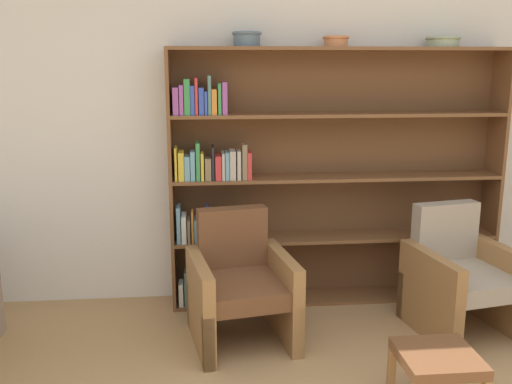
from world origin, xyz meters
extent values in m
cube|color=silver|center=(0.00, 2.55, 1.38)|extent=(12.00, 0.06, 2.75)
cube|color=brown|center=(-0.99, 2.36, 0.97)|extent=(0.02, 0.30, 1.93)
cube|color=brown|center=(1.49, 2.36, 0.97)|extent=(0.02, 0.30, 1.93)
cube|color=brown|center=(0.25, 2.36, 1.92)|extent=(2.46, 0.30, 0.02)
cube|color=brown|center=(0.25, 2.36, 0.01)|extent=(2.46, 0.30, 0.03)
cube|color=brown|center=(0.25, 2.50, 0.97)|extent=(2.46, 0.01, 1.93)
cube|color=white|center=(-0.94, 2.29, 0.11)|extent=(0.03, 0.13, 0.18)
cube|color=#4C756B|center=(-0.89, 2.29, 0.16)|extent=(0.03, 0.13, 0.26)
cube|color=black|center=(-0.85, 2.31, 0.13)|extent=(0.03, 0.16, 0.21)
cube|color=#4C756B|center=(-0.81, 2.29, 0.11)|extent=(0.03, 0.13, 0.17)
cube|color=#388C47|center=(-0.77, 2.32, 0.15)|extent=(0.04, 0.19, 0.26)
cube|color=red|center=(-0.72, 2.32, 0.11)|extent=(0.04, 0.20, 0.17)
cube|color=gold|center=(-0.68, 2.31, 0.16)|extent=(0.03, 0.17, 0.27)
cube|color=red|center=(-0.64, 2.29, 0.12)|extent=(0.04, 0.13, 0.19)
cube|color=orange|center=(-0.60, 2.29, 0.11)|extent=(0.04, 0.14, 0.18)
cube|color=white|center=(-0.56, 2.31, 0.13)|extent=(0.03, 0.17, 0.20)
cube|color=#669EB2|center=(-0.53, 2.30, 0.13)|extent=(0.02, 0.14, 0.20)
cube|color=#7F6B4C|center=(-0.50, 2.31, 0.11)|extent=(0.02, 0.18, 0.17)
cube|color=gold|center=(-0.48, 2.30, 0.15)|extent=(0.02, 0.14, 0.25)
cube|color=#334CB2|center=(-0.44, 2.32, 0.15)|extent=(0.04, 0.19, 0.26)
cube|color=#669EB2|center=(-0.41, 2.30, 0.12)|extent=(0.02, 0.15, 0.19)
cube|color=#334CB2|center=(-0.38, 2.32, 0.15)|extent=(0.03, 0.19, 0.26)
cube|color=brown|center=(0.25, 2.36, 0.51)|extent=(2.46, 0.30, 0.02)
cube|color=#669EB2|center=(-0.94, 2.31, 0.66)|extent=(0.03, 0.17, 0.27)
cube|color=white|center=(-0.90, 2.32, 0.62)|extent=(0.04, 0.18, 0.20)
cube|color=#7F6B4C|center=(-0.87, 2.31, 0.61)|extent=(0.02, 0.16, 0.18)
cube|color=orange|center=(-0.84, 2.29, 0.64)|extent=(0.02, 0.13, 0.24)
cube|color=#669EB2|center=(-0.81, 2.32, 0.61)|extent=(0.04, 0.19, 0.18)
cube|color=#994C99|center=(-0.76, 2.29, 0.64)|extent=(0.04, 0.13, 0.24)
cube|color=#334CB2|center=(-0.73, 2.31, 0.65)|extent=(0.02, 0.17, 0.26)
cube|color=#334CB2|center=(-0.70, 2.29, 0.64)|extent=(0.02, 0.13, 0.25)
cube|color=#994C99|center=(-0.67, 2.29, 0.61)|extent=(0.04, 0.12, 0.17)
cube|color=#334CB2|center=(-0.63, 2.31, 0.64)|extent=(0.03, 0.16, 0.24)
cube|color=brown|center=(0.25, 2.36, 0.98)|extent=(2.46, 0.30, 0.02)
cube|color=gold|center=(-0.95, 2.31, 1.11)|extent=(0.02, 0.17, 0.24)
cube|color=gold|center=(-0.91, 2.31, 1.09)|extent=(0.04, 0.18, 0.21)
cube|color=#669EB2|center=(-0.87, 2.31, 1.08)|extent=(0.04, 0.16, 0.18)
cube|color=#669EB2|center=(-0.83, 2.29, 1.10)|extent=(0.03, 0.12, 0.21)
cube|color=#388C47|center=(-0.79, 2.31, 1.13)|extent=(0.03, 0.18, 0.27)
cube|color=gold|center=(-0.76, 2.29, 1.09)|extent=(0.02, 0.12, 0.20)
cube|color=#7F6B4C|center=(-0.72, 2.30, 1.07)|extent=(0.04, 0.14, 0.16)
cube|color=black|center=(-0.68, 2.32, 1.11)|extent=(0.02, 0.19, 0.24)
cube|color=red|center=(-0.64, 2.32, 1.08)|extent=(0.04, 0.19, 0.18)
cube|color=#B2A899|center=(-0.61, 2.32, 1.09)|extent=(0.02, 0.18, 0.19)
cube|color=#669EB2|center=(-0.58, 2.30, 1.09)|extent=(0.03, 0.15, 0.20)
cube|color=#B2A899|center=(-0.54, 2.30, 1.10)|extent=(0.04, 0.16, 0.21)
cube|color=#B2A899|center=(-0.49, 2.29, 1.10)|extent=(0.03, 0.14, 0.21)
cube|color=#7F6B4C|center=(-0.45, 2.29, 1.12)|extent=(0.04, 0.13, 0.26)
cube|color=red|center=(-0.42, 2.31, 1.09)|extent=(0.03, 0.18, 0.20)
cube|color=brown|center=(0.25, 2.36, 1.45)|extent=(2.46, 0.30, 0.02)
cube|color=#994C99|center=(-0.93, 2.32, 1.56)|extent=(0.04, 0.19, 0.19)
cube|color=#994C99|center=(-0.89, 2.30, 1.57)|extent=(0.03, 0.15, 0.21)
cube|color=#388C47|center=(-0.85, 2.31, 1.59)|extent=(0.04, 0.16, 0.25)
cube|color=#334CB2|center=(-0.82, 2.32, 1.57)|extent=(0.03, 0.19, 0.20)
cube|color=red|center=(-0.79, 2.32, 1.59)|extent=(0.02, 0.19, 0.26)
cube|color=#334CB2|center=(-0.75, 2.31, 1.56)|extent=(0.03, 0.17, 0.19)
cube|color=#334CB2|center=(-0.72, 2.31, 1.55)|extent=(0.02, 0.17, 0.16)
cube|color=#4C756B|center=(-0.70, 2.32, 1.60)|extent=(0.02, 0.18, 0.27)
cube|color=orange|center=(-0.66, 2.31, 1.55)|extent=(0.04, 0.16, 0.18)
cube|color=#388C47|center=(-0.63, 2.29, 1.57)|extent=(0.02, 0.14, 0.22)
cube|color=#994C99|center=(-0.59, 2.32, 1.58)|extent=(0.03, 0.20, 0.23)
cylinder|color=slate|center=(-0.42, 2.36, 1.98)|extent=(0.19, 0.19, 0.10)
torus|color=slate|center=(-0.42, 2.36, 2.03)|extent=(0.21, 0.21, 0.02)
cylinder|color=#C67547|center=(0.22, 2.36, 1.97)|extent=(0.17, 0.17, 0.07)
torus|color=#C67547|center=(0.22, 2.36, 2.00)|extent=(0.19, 0.19, 0.02)
cylinder|color=gray|center=(1.01, 2.36, 1.97)|extent=(0.23, 0.23, 0.07)
torus|color=gray|center=(1.01, 2.36, 2.00)|extent=(0.25, 0.25, 0.02)
cube|color=olive|center=(-0.18, 1.46, 0.17)|extent=(0.08, 0.08, 0.35)
cube|color=olive|center=(-0.74, 1.37, 0.17)|extent=(0.08, 0.08, 0.35)
cube|color=olive|center=(-0.28, 2.06, 0.17)|extent=(0.08, 0.08, 0.35)
cube|color=olive|center=(-0.85, 1.97, 0.17)|extent=(0.08, 0.08, 0.35)
cube|color=brown|center=(-0.51, 1.71, 0.38)|extent=(0.58, 0.71, 0.12)
cube|color=brown|center=(-0.56, 1.99, 0.63)|extent=(0.49, 0.20, 0.44)
cube|color=olive|center=(-0.24, 1.76, 0.29)|extent=(0.19, 0.68, 0.59)
cube|color=olive|center=(-0.79, 1.67, 0.29)|extent=(0.19, 0.68, 0.59)
cube|color=olive|center=(0.80, 1.36, 0.17)|extent=(0.08, 0.08, 0.35)
cube|color=olive|center=(1.25, 2.07, 0.17)|extent=(0.08, 0.08, 0.35)
cube|color=olive|center=(0.69, 1.96, 0.17)|extent=(0.08, 0.08, 0.35)
cube|color=tan|center=(1.02, 1.71, 0.38)|extent=(0.59, 0.72, 0.12)
cube|color=tan|center=(0.97, 1.99, 0.63)|extent=(0.49, 0.21, 0.44)
cube|color=olive|center=(1.30, 1.77, 0.29)|extent=(0.20, 0.68, 0.59)
cube|color=olive|center=(0.75, 1.66, 0.29)|extent=(0.20, 0.68, 0.59)
cube|color=olive|center=(0.26, 0.98, 0.15)|extent=(0.04, 0.04, 0.30)
cube|color=olive|center=(0.62, 0.98, 0.15)|extent=(0.04, 0.04, 0.30)
cube|color=brown|center=(0.44, 0.80, 0.33)|extent=(0.40, 0.40, 0.06)
camera|label=1|loc=(-0.76, -1.79, 1.83)|focal=40.00mm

